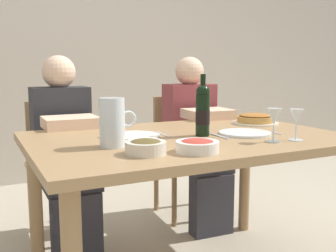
{
  "coord_description": "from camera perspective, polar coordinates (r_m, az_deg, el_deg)",
  "views": [
    {
      "loc": [
        -0.93,
        -1.67,
        1.1
      ],
      "look_at": [
        -0.08,
        0.05,
        0.81
      ],
      "focal_mm": 42.75,
      "sensor_mm": 36.0,
      "label": 1
    }
  ],
  "objects": [
    {
      "name": "back_wall",
      "position": [
        4.04,
        -13.19,
        12.65
      ],
      "size": [
        8.0,
        0.1,
        2.8
      ],
      "primitive_type": "cube",
      "color": "beige",
      "rests_on": "ground"
    },
    {
      "name": "dining_table",
      "position": [
        1.96,
        2.87,
        -4.07
      ],
      "size": [
        1.5,
        1.0,
        0.76
      ],
      "color": "#9E7A51",
      "rests_on": "ground"
    },
    {
      "name": "wine_bottle",
      "position": [
        1.93,
        4.97,
        2.28
      ],
      "size": [
        0.07,
        0.07,
        0.3
      ],
      "color": "black",
      "rests_on": "dining_table"
    },
    {
      "name": "water_pitcher",
      "position": [
        1.68,
        -7.93,
        0.09
      ],
      "size": [
        0.16,
        0.11,
        0.21
      ],
      "color": "silver",
      "rests_on": "dining_table"
    },
    {
      "name": "baked_tart",
      "position": [
        2.39,
        12.34,
        0.96
      ],
      "size": [
        0.27,
        0.27,
        0.06
      ],
      "color": "silver",
      "rests_on": "dining_table"
    },
    {
      "name": "salad_bowl",
      "position": [
        1.57,
        4.2,
        -2.78
      ],
      "size": [
        0.17,
        0.17,
        0.05
      ],
      "color": "white",
      "rests_on": "dining_table"
    },
    {
      "name": "olive_bowl",
      "position": [
        1.54,
        -3.21,
        -2.92
      ],
      "size": [
        0.16,
        0.16,
        0.06
      ],
      "color": "silver",
      "rests_on": "dining_table"
    },
    {
      "name": "wine_glass_left_diner",
      "position": [
        1.9,
        17.86,
        1.1
      ],
      "size": [
        0.06,
        0.06,
        0.14
      ],
      "color": "silver",
      "rests_on": "dining_table"
    },
    {
      "name": "wine_glass_right_diner",
      "position": [
        1.83,
        14.87,
        1.1
      ],
      "size": [
        0.07,
        0.07,
        0.15
      ],
      "color": "silver",
      "rests_on": "dining_table"
    },
    {
      "name": "dinner_plate_left_setting",
      "position": [
        2.02,
        10.9,
        -1.01
      ],
      "size": [
        0.26,
        0.26,
        0.01
      ],
      "primitive_type": "cylinder",
      "color": "silver",
      "rests_on": "dining_table"
    },
    {
      "name": "dinner_plate_right_setting",
      "position": [
        1.91,
        -4.83,
        -1.41
      ],
      "size": [
        0.25,
        0.25,
        0.01
      ],
      "primitive_type": "cylinder",
      "color": "white",
      "rests_on": "dining_table"
    },
    {
      "name": "fork_left_setting",
      "position": [
        1.93,
        7.35,
        -1.45
      ],
      "size": [
        0.02,
        0.16,
        0.0
      ],
      "primitive_type": "cube",
      "rotation": [
        0.0,
        0.0,
        1.55
      ],
      "color": "silver",
      "rests_on": "dining_table"
    },
    {
      "name": "knife_left_setting",
      "position": [
        2.11,
        14.14,
        -0.79
      ],
      "size": [
        0.02,
        0.18,
        0.0
      ],
      "primitive_type": "cube",
      "rotation": [
        0.0,
        0.0,
        1.62
      ],
      "color": "silver",
      "rests_on": "dining_table"
    },
    {
      "name": "knife_right_setting",
      "position": [
        1.97,
        -0.77,
        -1.18
      ],
      "size": [
        0.02,
        0.18,
        0.0
      ],
      "primitive_type": "cube",
      "rotation": [
        0.0,
        0.0,
        1.49
      ],
      "color": "silver",
      "rests_on": "dining_table"
    },
    {
      "name": "spoon_right_setting",
      "position": [
        1.86,
        -9.12,
        -1.85
      ],
      "size": [
        0.01,
        0.16,
        0.0
      ],
      "primitive_type": "cube",
      "rotation": [
        0.0,
        0.0,
        1.57
      ],
      "color": "silver",
      "rests_on": "dining_table"
    },
    {
      "name": "chair_left",
      "position": [
        2.7,
        -15.33,
        -4.58
      ],
      "size": [
        0.4,
        0.4,
        0.87
      ],
      "rotation": [
        0.0,
        0.0,
        3.13
      ],
      "color": "#9E7A51",
      "rests_on": "ground"
    },
    {
      "name": "diner_left",
      "position": [
        2.45,
        -14.41,
        -3.02
      ],
      "size": [
        0.34,
        0.5,
        1.16
      ],
      "rotation": [
        0.0,
        0.0,
        3.13
      ],
      "color": "#2D2D33",
      "rests_on": "ground"
    },
    {
      "name": "chair_right",
      "position": [
        2.99,
        1.94,
        -3.0
      ],
      "size": [
        0.42,
        0.42,
        0.87
      ],
      "rotation": [
        0.0,
        0.0,
        3.08
      ],
      "color": "#9E7A51",
      "rests_on": "ground"
    },
    {
      "name": "diner_right",
      "position": [
        2.76,
        4.06,
        -1.47
      ],
      "size": [
        0.35,
        0.52,
        1.16
      ],
      "rotation": [
        0.0,
        0.0,
        3.08
      ],
      "color": "#8E3D42",
      "rests_on": "ground"
    }
  ]
}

